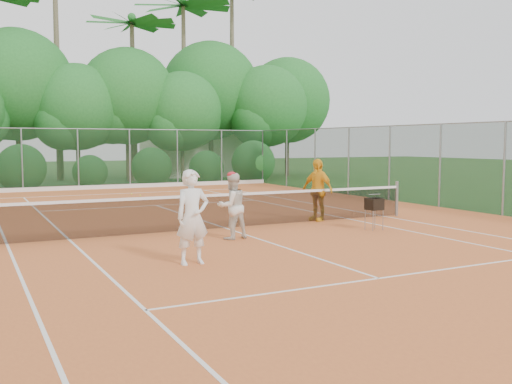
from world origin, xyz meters
TOP-DOWN VIEW (x-y plane):
  - ground at (0.00, 0.00)m, footprint 120.00×120.00m
  - clay_court at (0.00, 0.00)m, footprint 18.00×36.00m
  - club_building at (9.00, 24.00)m, footprint 8.00×5.00m
  - tennis_net at (0.00, 0.00)m, footprint 11.97×0.10m
  - player_white at (-2.43, -3.84)m, footprint 0.68×0.47m
  - player_center_grp at (-0.57, -1.58)m, footprint 0.86×0.71m
  - player_yellow at (3.06, 0.21)m, footprint 0.76×1.17m
  - ball_hopper at (3.42, -2.00)m, footprint 0.37×0.37m
  - stray_ball_a at (0.32, 11.10)m, footprint 0.07×0.07m
  - stray_ball_b at (0.50, 10.30)m, footprint 0.07×0.07m
  - stray_ball_c at (2.29, 9.82)m, footprint 0.07×0.07m
  - court_markings at (0.00, 0.00)m, footprint 11.03×23.83m
  - fence_back at (0.00, 15.00)m, footprint 18.07×0.07m
  - fence_right at (9.00, -1.50)m, footprint 0.07×33.07m
  - tropical_treeline at (1.43, 20.22)m, footprint 32.10×8.49m

SIDE VIEW (x-z plane):
  - ground at x=0.00m, z-range 0.00..0.00m
  - clay_court at x=0.00m, z-range 0.00..0.02m
  - court_markings at x=0.00m, z-range 0.02..0.03m
  - stray_ball_a at x=0.32m, z-range 0.02..0.09m
  - stray_ball_b at x=0.50m, z-range 0.02..0.09m
  - stray_ball_c at x=2.29m, z-range 0.02..0.09m
  - tennis_net at x=0.00m, z-range -0.02..1.08m
  - ball_hopper at x=3.42m, z-range 0.27..1.12m
  - player_center_grp at x=-0.57m, z-range 0.01..1.65m
  - player_white at x=-2.43m, z-range 0.02..1.84m
  - player_yellow at x=3.06m, z-range 0.02..1.87m
  - club_building at x=9.00m, z-range 0.00..3.00m
  - fence_back at x=0.00m, z-range 0.02..3.02m
  - fence_right at x=9.00m, z-range 0.02..3.02m
  - tropical_treeline at x=1.43m, z-range -2.40..12.63m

